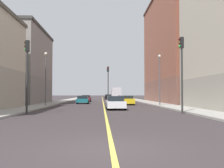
# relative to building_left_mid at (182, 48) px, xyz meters

# --- Properties ---
(ground_plane) EXTENTS (400.00, 400.00, 0.00)m
(ground_plane) POSITION_rel_building_left_mid_xyz_m (-14.05, -38.24, -9.79)
(ground_plane) COLOR #362F31
(ground_plane) RESTS_ON ground
(sidewalk_left) EXTENTS (2.75, 168.00, 0.15)m
(sidewalk_left) POSITION_rel_building_left_mid_xyz_m (-6.05, 10.76, -9.71)
(sidewalk_left) COLOR #9E9B93
(sidewalk_left) RESTS_ON ground
(sidewalk_right) EXTENTS (2.75, 168.00, 0.15)m
(sidewalk_right) POSITION_rel_building_left_mid_xyz_m (-22.06, 10.76, -9.71)
(sidewalk_right) COLOR #9E9B93
(sidewalk_right) RESTS_ON ground
(lane_center_stripe) EXTENTS (0.16, 154.00, 0.01)m
(lane_center_stripe) POSITION_rel_building_left_mid_xyz_m (-14.05, 10.76, -9.78)
(lane_center_stripe) COLOR #E5D14C
(lane_center_stripe) RESTS_ON ground
(building_left_mid) EXTENTS (9.66, 25.50, 19.56)m
(building_left_mid) POSITION_rel_building_left_mid_xyz_m (0.00, 0.00, 0.00)
(building_left_mid) COLOR brown
(building_left_mid) RESTS_ON ground
(building_right_midblock) EXTENTS (9.66, 15.12, 11.63)m
(building_right_midblock) POSITION_rel_building_left_mid_xyz_m (-28.11, -4.94, -3.96)
(building_right_midblock) COLOR slate
(building_right_midblock) RESTS_ON ground
(traffic_light_left_near) EXTENTS (0.40, 0.32, 6.23)m
(traffic_light_left_near) POSITION_rel_building_left_mid_xyz_m (-7.84, -25.06, -5.77)
(traffic_light_left_near) COLOR #2D2D2D
(traffic_light_left_near) RESTS_ON ground
(traffic_light_right_near) EXTENTS (0.40, 0.32, 5.86)m
(traffic_light_right_near) POSITION_rel_building_left_mid_xyz_m (-20.30, -25.06, -5.99)
(traffic_light_right_near) COLOR #2D2D2D
(traffic_light_right_near) RESTS_ON ground
(traffic_light_median_far) EXTENTS (0.40, 0.32, 6.29)m
(traffic_light_median_far) POSITION_rel_building_left_mid_xyz_m (-13.23, -0.79, -5.74)
(traffic_light_median_far) COLOR #2D2D2D
(traffic_light_median_far) RESTS_ON ground
(street_lamp_left_near) EXTENTS (0.36, 0.36, 6.51)m
(street_lamp_left_near) POSITION_rel_building_left_mid_xyz_m (-6.82, -12.45, -5.65)
(street_lamp_left_near) COLOR #4C4C51
(street_lamp_left_near) RESTS_ON ground
(street_lamp_right_near) EXTENTS (0.36, 0.36, 6.59)m
(street_lamp_right_near) POSITION_rel_building_left_mid_xyz_m (-21.28, -13.45, -5.60)
(street_lamp_right_near) COLOR #4C4C51
(street_lamp_right_near) RESTS_ON ground
(car_maroon) EXTENTS (1.87, 3.97, 1.30)m
(car_maroon) POSITION_rel_building_left_mid_xyz_m (-17.43, 6.19, -9.15)
(car_maroon) COLOR maroon
(car_maroon) RESTS_ON ground
(car_blue) EXTENTS (1.94, 4.21, 1.22)m
(car_blue) POSITION_rel_building_left_mid_xyz_m (-10.16, 6.27, -9.19)
(car_blue) COLOR #23389E
(car_blue) RESTS_ON ground
(car_black) EXTENTS (1.94, 4.22, 1.37)m
(car_black) POSITION_rel_building_left_mid_xyz_m (-12.55, 25.01, -9.12)
(car_black) COLOR black
(car_black) RESTS_ON ground
(car_teal) EXTENTS (1.95, 4.28, 1.23)m
(car_teal) POSITION_rel_building_left_mid_xyz_m (-17.38, -3.85, -9.17)
(car_teal) COLOR #196670
(car_teal) RESTS_ON ground
(car_white) EXTENTS (1.94, 4.17, 1.37)m
(car_white) POSITION_rel_building_left_mid_xyz_m (-12.95, -19.47, -9.13)
(car_white) COLOR white
(car_white) RESTS_ON ground
(car_yellow) EXTENTS (1.97, 4.13, 1.31)m
(car_yellow) POSITION_rel_building_left_mid_xyz_m (-10.76, -8.65, -9.14)
(car_yellow) COLOR gold
(car_yellow) RESTS_ON ground
(box_truck) EXTENTS (2.54, 7.05, 3.23)m
(box_truck) POSITION_rel_building_left_mid_xyz_m (-10.33, 26.01, -8.08)
(box_truck) COLOR maroon
(box_truck) RESTS_ON ground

